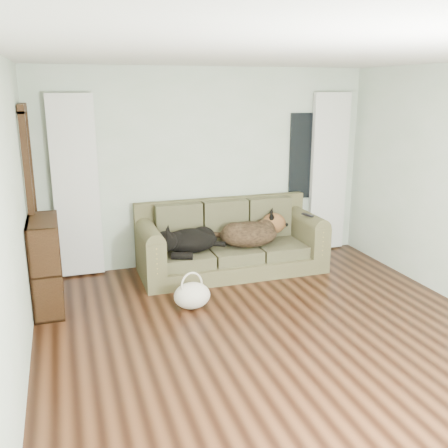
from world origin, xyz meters
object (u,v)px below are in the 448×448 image
object	(u,v)px
tote_bag	(192,295)
bookshelf	(46,265)
sofa	(232,238)
dog_shepherd	(251,235)
dog_black_lab	(188,242)

from	to	relation	value
tote_bag	bookshelf	world-z (taller)	bookshelf
sofa	dog_shepherd	bearing A→B (deg)	-10.79
dog_black_lab	bookshelf	size ratio (longest dim) A/B	0.70
dog_black_lab	bookshelf	distance (m)	1.70
tote_bag	bookshelf	size ratio (longest dim) A/B	0.40
sofa	dog_black_lab	world-z (taller)	sofa
dog_shepherd	dog_black_lab	bearing A→B (deg)	6.79
dog_black_lab	dog_shepherd	bearing A→B (deg)	-1.08
tote_bag	bookshelf	xyz separation A→B (m)	(-1.48, 0.50, 0.34)
bookshelf	sofa	bearing A→B (deg)	4.72
sofa	bookshelf	size ratio (longest dim) A/B	2.37
dog_shepherd	bookshelf	size ratio (longest dim) A/B	0.79
dog_shepherd	tote_bag	world-z (taller)	dog_shepherd
tote_bag	sofa	bearing A→B (deg)	50.66
dog_black_lab	bookshelf	bearing A→B (deg)	-170.17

